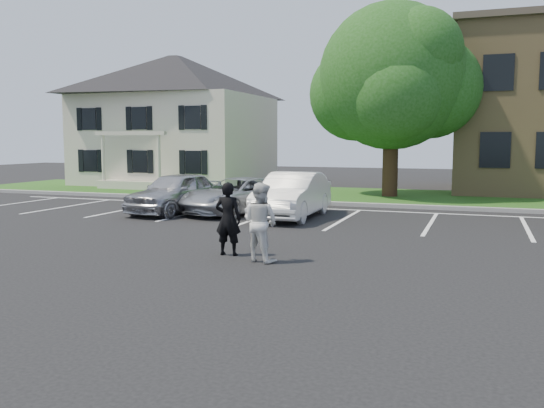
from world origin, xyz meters
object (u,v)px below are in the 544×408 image
(tree, at_px, (394,80))
(man_black_suit, at_px, (228,219))
(car_silver_west, at_px, (176,192))
(car_silver_minivan, at_px, (238,196))
(car_white_sedan, at_px, (292,195))
(man_white_shirt, at_px, (260,222))
(house, at_px, (176,120))

(tree, xyz_separation_m, man_black_suit, (-1.56, -14.88, -4.51))
(tree, xyz_separation_m, car_silver_west, (-6.57, -8.40, -4.60))
(tree, bearing_deg, man_black_suit, -95.97)
(car_silver_minivan, height_order, car_white_sedan, car_white_sedan)
(man_black_suit, distance_m, car_silver_minivan, 7.63)
(tree, relative_size, car_silver_minivan, 1.89)
(tree, relative_size, man_white_shirt, 5.11)
(house, xyz_separation_m, car_silver_west, (6.84, -12.26, -3.08))
(car_white_sedan, bearing_deg, man_black_suit, -85.81)
(house, height_order, car_white_sedan, house)
(man_white_shirt, height_order, car_silver_minivan, man_white_shirt)
(man_black_suit, bearing_deg, man_white_shirt, 154.27)
(man_white_shirt, bearing_deg, tree, -73.98)
(tree, height_order, car_silver_west, tree)
(house, relative_size, man_white_shirt, 5.98)
(man_black_suit, bearing_deg, car_white_sedan, -88.64)
(man_black_suit, distance_m, man_white_shirt, 1.01)
(car_silver_west, relative_size, car_silver_minivan, 0.94)
(house, xyz_separation_m, man_black_suit, (11.85, -18.75, -2.99))
(house, height_order, car_silver_minivan, house)
(man_white_shirt, height_order, car_white_sedan, man_white_shirt)
(man_white_shirt, xyz_separation_m, car_silver_minivan, (-3.75, 7.46, -0.21))
(man_white_shirt, height_order, car_silver_west, man_white_shirt)
(car_white_sedan, bearing_deg, house, 131.75)
(man_white_shirt, bearing_deg, car_white_sedan, -59.18)
(car_silver_minivan, distance_m, car_white_sedan, 2.25)
(man_white_shirt, bearing_deg, man_black_suit, -3.45)
(house, distance_m, car_silver_west, 14.38)
(house, distance_m, tree, 14.04)
(house, height_order, man_white_shirt, house)
(man_black_suit, distance_m, car_silver_west, 8.20)
(car_silver_minivan, bearing_deg, tree, 81.24)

